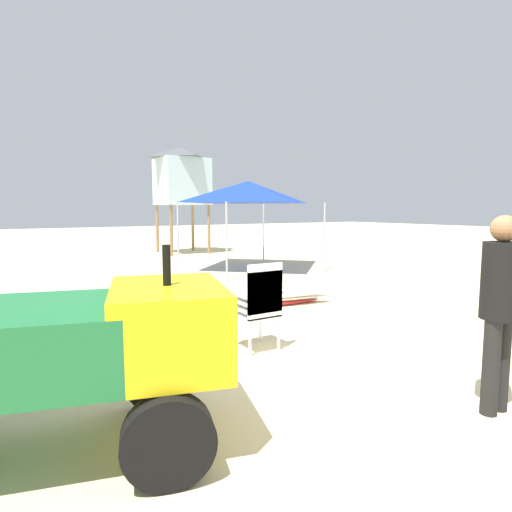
{
  "coord_description": "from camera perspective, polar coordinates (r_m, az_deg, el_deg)",
  "views": [
    {
      "loc": [
        -2.96,
        -2.99,
        1.76
      ],
      "look_at": [
        0.95,
        3.21,
        0.94
      ],
      "focal_mm": 29.71,
      "sensor_mm": 36.0,
      "label": 1
    }
  ],
  "objects": [
    {
      "name": "surfboard_pile",
      "position": [
        7.69,
        1.72,
        -5.59
      ],
      "size": [
        2.56,
        0.83,
        0.32
      ],
      "color": "red",
      "rests_on": "ground"
    },
    {
      "name": "lifeguard_near_center",
      "position": [
        4.16,
        30.02,
        -5.25
      ],
      "size": [
        0.32,
        0.32,
        1.71
      ],
      "color": "black",
      "rests_on": "ground"
    },
    {
      "name": "stacked_plastic_chairs",
      "position": [
        5.23,
        0.49,
        -5.88
      ],
      "size": [
        0.48,
        0.48,
        1.11
      ],
      "color": "white",
      "rests_on": "ground"
    },
    {
      "name": "utility_cart",
      "position": [
        3.33,
        -25.96,
        -11.31
      ],
      "size": [
        2.78,
        1.91,
        1.5
      ],
      "color": "#1E6B38",
      "rests_on": "ground"
    },
    {
      "name": "lifeguard_tower",
      "position": [
        17.26,
        -9.97,
        10.56
      ],
      "size": [
        1.98,
        1.98,
        4.18
      ],
      "color": "olive",
      "rests_on": "ground"
    },
    {
      "name": "popup_canopy",
      "position": [
        12.46,
        -1.06,
        8.61
      ],
      "size": [
        3.18,
        3.18,
        2.57
      ],
      "color": "#B2B2B7",
      "rests_on": "ground"
    },
    {
      "name": "ground",
      "position": [
        4.56,
        11.99,
        -16.47
      ],
      "size": [
        80.0,
        80.0,
        0.0
      ],
      "primitive_type": "plane",
      "color": "beige"
    }
  ]
}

